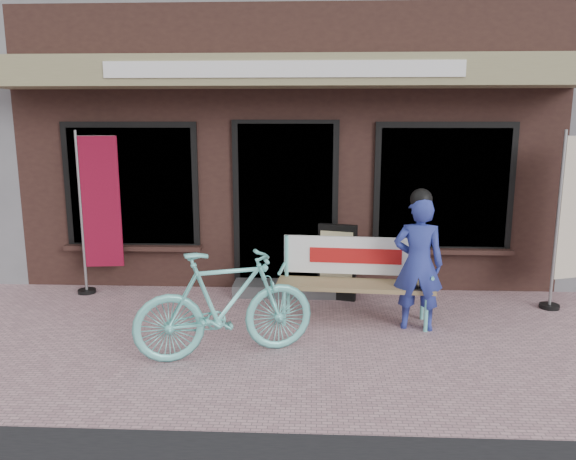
{
  "coord_description": "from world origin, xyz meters",
  "views": [
    {
      "loc": [
        0.37,
        -5.15,
        2.23
      ],
      "look_at": [
        0.09,
        0.7,
        1.05
      ],
      "focal_mm": 35.0,
      "sensor_mm": 36.0,
      "label": 1
    }
  ],
  "objects_px": {
    "person": "(418,261)",
    "bicycle": "(225,304)",
    "nobori_red": "(98,211)",
    "bench": "(355,273)",
    "nobori_cream": "(573,218)",
    "menu_stand": "(337,261)"
  },
  "relations": [
    {
      "from": "person",
      "to": "bicycle",
      "type": "xyz_separation_m",
      "value": [
        -1.93,
        -0.8,
        -0.23
      ]
    },
    {
      "from": "bicycle",
      "to": "nobori_red",
      "type": "distance_m",
      "value": 2.72
    },
    {
      "from": "bench",
      "to": "nobori_cream",
      "type": "relative_size",
      "value": 0.83
    },
    {
      "from": "bench",
      "to": "menu_stand",
      "type": "xyz_separation_m",
      "value": [
        -0.17,
        0.7,
        -0.05
      ]
    },
    {
      "from": "nobori_red",
      "to": "menu_stand",
      "type": "bearing_deg",
      "value": -9.69
    },
    {
      "from": "bicycle",
      "to": "nobori_red",
      "type": "bearing_deg",
      "value": 25.51
    },
    {
      "from": "bench",
      "to": "menu_stand",
      "type": "bearing_deg",
      "value": 108.07
    },
    {
      "from": "nobori_cream",
      "to": "bicycle",
      "type": "bearing_deg",
      "value": -176.1
    },
    {
      "from": "bicycle",
      "to": "menu_stand",
      "type": "height_order",
      "value": "bicycle"
    },
    {
      "from": "person",
      "to": "bench",
      "type": "bearing_deg",
      "value": 168.35
    },
    {
      "from": "nobori_cream",
      "to": "menu_stand",
      "type": "distance_m",
      "value": 2.79
    },
    {
      "from": "nobori_red",
      "to": "menu_stand",
      "type": "xyz_separation_m",
      "value": [
        3.01,
        -0.13,
        -0.58
      ]
    },
    {
      "from": "bench",
      "to": "menu_stand",
      "type": "relative_size",
      "value": 1.82
    },
    {
      "from": "bench",
      "to": "nobori_red",
      "type": "xyz_separation_m",
      "value": [
        -3.18,
        0.83,
        0.53
      ]
    },
    {
      "from": "person",
      "to": "nobori_red",
      "type": "height_order",
      "value": "nobori_red"
    },
    {
      "from": "bench",
      "to": "bicycle",
      "type": "height_order",
      "value": "bicycle"
    },
    {
      "from": "menu_stand",
      "to": "nobori_red",
      "type": "bearing_deg",
      "value": -166.84
    },
    {
      "from": "person",
      "to": "menu_stand",
      "type": "height_order",
      "value": "person"
    },
    {
      "from": "person",
      "to": "menu_stand",
      "type": "distance_m",
      "value": 1.27
    },
    {
      "from": "bench",
      "to": "person",
      "type": "bearing_deg",
      "value": -15.96
    },
    {
      "from": "bicycle",
      "to": "person",
      "type": "bearing_deg",
      "value": -87.32
    },
    {
      "from": "bench",
      "to": "bicycle",
      "type": "xyz_separation_m",
      "value": [
        -1.28,
        -1.04,
        -0.03
      ]
    }
  ]
}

